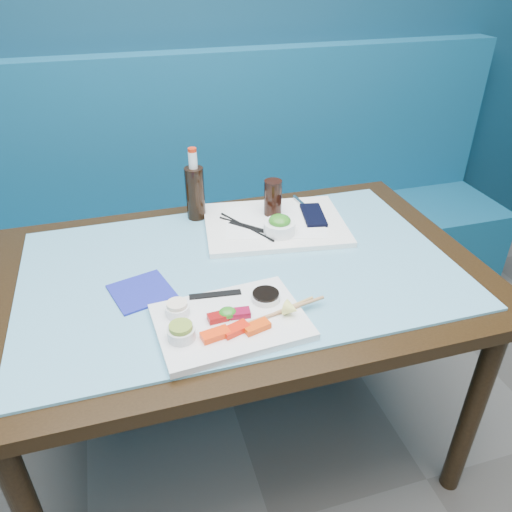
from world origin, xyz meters
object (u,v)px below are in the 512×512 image
object	(u,v)px
cola_glass	(273,198)
blue_napkin	(142,291)
seaweed_bowl	(279,228)
cola_bottle_body	(195,193)
sashimi_plate	(231,322)
serving_tray	(275,224)
booth_bench	(195,240)
dining_table	(240,292)

from	to	relation	value
cola_glass	blue_napkin	bearing A→B (deg)	-147.11
seaweed_bowl	cola_bottle_body	size ratio (longest dim) A/B	0.56
cola_bottle_body	sashimi_plate	bearing A→B (deg)	-92.52
serving_tray	seaweed_bowl	world-z (taller)	seaweed_bowl
sashimi_plate	seaweed_bowl	distance (m)	0.45
booth_bench	cola_glass	world-z (taller)	booth_bench
dining_table	seaweed_bowl	distance (m)	0.24
blue_napkin	booth_bench	bearing A→B (deg)	72.21
seaweed_bowl	cola_glass	bearing A→B (deg)	81.25
serving_tray	cola_glass	distance (m)	0.09
booth_bench	blue_napkin	size ratio (longest dim) A/B	20.06
booth_bench	seaweed_bowl	world-z (taller)	booth_bench
booth_bench	serving_tray	size ratio (longest dim) A/B	6.65
dining_table	serving_tray	world-z (taller)	serving_tray
cola_glass	blue_napkin	xyz separation A→B (m)	(-0.47, -0.30, -0.07)
serving_tray	booth_bench	bearing A→B (deg)	112.99
sashimi_plate	blue_napkin	xyz separation A→B (m)	(-0.20, 0.20, -0.01)
serving_tray	cola_glass	size ratio (longest dim) A/B	3.71
dining_table	cola_glass	size ratio (longest dim) A/B	11.50
sashimi_plate	blue_napkin	distance (m)	0.28
blue_napkin	dining_table	bearing A→B (deg)	9.11
sashimi_plate	serving_tray	bearing A→B (deg)	55.29
seaweed_bowl	blue_napkin	bearing A→B (deg)	-158.98
dining_table	sashimi_plate	size ratio (longest dim) A/B	3.92
blue_napkin	sashimi_plate	bearing A→B (deg)	-45.04
dining_table	booth_bench	bearing A→B (deg)	90.00
booth_bench	dining_table	distance (m)	0.89
blue_napkin	cola_bottle_body	bearing A→B (deg)	59.98
sashimi_plate	cola_bottle_body	size ratio (longest dim) A/B	2.00
blue_napkin	serving_tray	bearing A→B (deg)	28.38
cola_glass	dining_table	bearing A→B (deg)	-125.42
booth_bench	cola_glass	distance (m)	0.77
booth_bench	seaweed_bowl	distance (m)	0.84
seaweed_bowl	sashimi_plate	bearing A→B (deg)	-124.12
cola_bottle_body	blue_napkin	size ratio (longest dim) A/B	1.19
serving_tray	cola_glass	bearing A→B (deg)	87.62
serving_tray	blue_napkin	distance (m)	0.52
dining_table	blue_napkin	xyz separation A→B (m)	(-0.28, -0.05, 0.09)
sashimi_plate	seaweed_bowl	xyz separation A→B (m)	(0.25, 0.37, 0.03)
booth_bench	seaweed_bowl	bearing A→B (deg)	-77.21
booth_bench	cola_bottle_body	distance (m)	0.69
dining_table	seaweed_bowl	xyz separation A→B (m)	(0.16, 0.13, 0.13)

